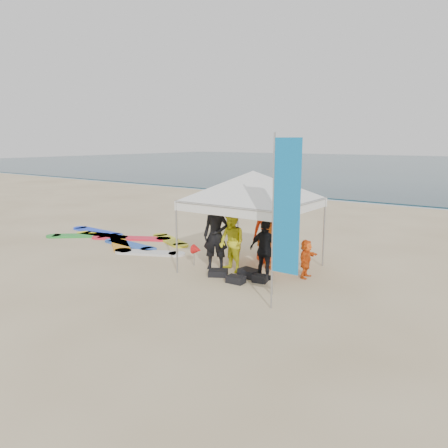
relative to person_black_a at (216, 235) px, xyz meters
name	(u,v)px	position (x,y,z in m)	size (l,w,h in m)	color
ground	(167,288)	(0.02, -2.05, -0.97)	(120.00, 120.00, 0.00)	beige
shoreline_foam	(382,203)	(0.02, 16.15, -0.97)	(160.00, 1.20, 0.01)	silver
person_black_a	(216,235)	(0.00, 0.00, 0.00)	(0.71, 0.46, 1.94)	black
person_yellow	(232,243)	(0.52, 0.04, -0.14)	(0.80, 0.63, 1.65)	yellow
person_orange_a	(272,239)	(1.28, 0.93, -0.09)	(1.13, 0.65, 1.75)	#DA5613
person_black_b	(265,250)	(1.64, -0.04, -0.17)	(0.93, 0.39, 1.59)	black
person_orange_b	(269,231)	(0.88, 1.45, -0.01)	(0.94, 0.61, 1.92)	#FA3F16
person_seated	(306,259)	(2.42, 0.75, -0.45)	(0.96, 0.31, 1.03)	#EF5B15
canopy_tent	(253,171)	(0.86, 0.55, 1.80)	(4.22, 4.22, 3.18)	#A5A5A8
feather_flag	(285,209)	(3.04, -1.69, 1.25)	(0.63, 0.04, 3.76)	#A5A5A8
marker_pennant	(197,250)	(-0.58, -0.13, -0.47)	(0.28, 0.28, 0.64)	#A5A5A8
gear_pile	(240,275)	(1.06, -0.37, -0.87)	(1.72, 0.99, 0.22)	black
surfboard_spread	(121,240)	(-4.93, 0.81, -0.93)	(6.17, 2.98, 0.07)	silver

